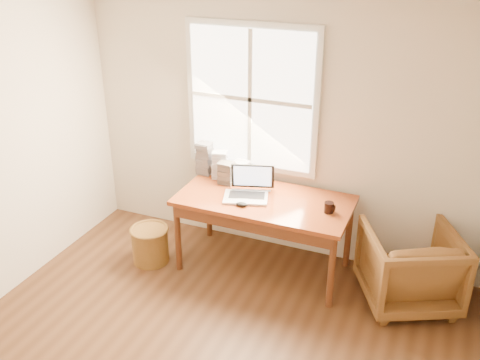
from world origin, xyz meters
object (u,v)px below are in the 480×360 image
object	(u,v)px
desk	(264,200)
armchair	(409,267)
laptop	(246,185)
wicker_stool	(150,245)
coffee_mug	(329,207)
cd_stack_a	(220,165)

from	to	relation	value
desk	armchair	xyz separation A→B (m)	(1.34, 0.00, -0.38)
desk	laptop	bearing A→B (deg)	-157.48
wicker_stool	coffee_mug	world-z (taller)	coffee_mug
cd_stack_a	wicker_stool	bearing A→B (deg)	-130.40
desk	armchair	bearing A→B (deg)	0.00
armchair	laptop	size ratio (longest dim) A/B	2.02
desk	cd_stack_a	world-z (taller)	cd_stack_a
desk	wicker_stool	world-z (taller)	desk
laptop	cd_stack_a	world-z (taller)	cd_stack_a
wicker_stool	laptop	world-z (taller)	laptop
armchair	coffee_mug	world-z (taller)	coffee_mug
coffee_mug	armchair	bearing A→B (deg)	-14.75
desk	cd_stack_a	bearing A→B (deg)	155.16
wicker_stool	armchair	bearing A→B (deg)	7.67
armchair	wicker_stool	xyz separation A→B (m)	(-2.41, -0.32, -0.18)
armchair	coffee_mug	xyz separation A→B (m)	(-0.73, -0.03, 0.44)
coffee_mug	cd_stack_a	distance (m)	1.22
armchair	laptop	distance (m)	1.60
cd_stack_a	coffee_mug	bearing A→B (deg)	-13.98
wicker_stool	laptop	distance (m)	1.18
coffee_mug	cd_stack_a	bearing A→B (deg)	148.89
laptop	coffee_mug	xyz separation A→B (m)	(0.77, 0.04, -0.09)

